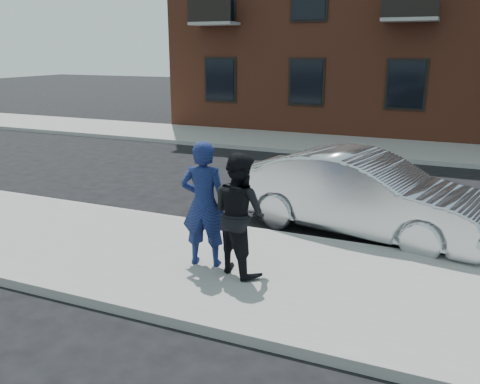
% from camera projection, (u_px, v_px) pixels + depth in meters
% --- Properties ---
extents(ground, '(100.00, 100.00, 0.00)m').
position_uv_depth(ground, '(296.00, 280.00, 7.92)').
color(ground, black).
rests_on(ground, ground).
extents(near_sidewalk, '(50.00, 3.50, 0.15)m').
position_uv_depth(near_sidewalk, '(292.00, 282.00, 7.68)').
color(near_sidewalk, gray).
rests_on(near_sidewalk, ground).
extents(near_curb, '(50.00, 0.10, 0.15)m').
position_uv_depth(near_curb, '(322.00, 242.00, 9.26)').
color(near_curb, '#999691').
rests_on(near_curb, ground).
extents(far_sidewalk, '(50.00, 3.50, 0.15)m').
position_uv_depth(far_sidewalk, '(392.00, 149.00, 17.83)').
color(far_sidewalk, gray).
rests_on(far_sidewalk, ground).
extents(far_curb, '(50.00, 0.10, 0.15)m').
position_uv_depth(far_curb, '(385.00, 159.00, 16.24)').
color(far_curb, '#999691').
rests_on(far_curb, ground).
extents(silver_sedan, '(5.06, 2.62, 1.59)m').
position_uv_depth(silver_sedan, '(362.00, 194.00, 9.73)').
color(silver_sedan, '#B7BABF').
rests_on(silver_sedan, ground).
extents(man_hoodie, '(0.81, 0.61, 2.00)m').
position_uv_depth(man_hoodie, '(204.00, 204.00, 7.89)').
color(man_hoodie, navy).
rests_on(man_hoodie, near_sidewalk).
extents(man_peacoat, '(1.13, 1.04, 1.88)m').
position_uv_depth(man_peacoat, '(239.00, 214.00, 7.63)').
color(man_peacoat, black).
rests_on(man_peacoat, near_sidewalk).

